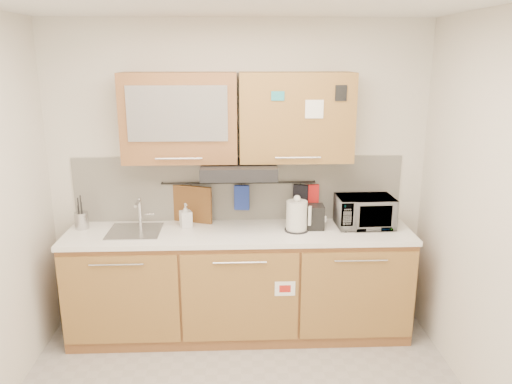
{
  "coord_description": "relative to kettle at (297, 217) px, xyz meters",
  "views": [
    {
      "loc": [
        -0.02,
        -2.66,
        2.3
      ],
      "look_at": [
        0.13,
        1.05,
        1.29
      ],
      "focal_mm": 35.0,
      "sensor_mm": 36.0,
      "label": 1
    }
  ],
  "objects": [
    {
      "name": "upper_cabinets",
      "position": [
        -0.47,
        0.15,
        0.79
      ],
      "size": [
        1.82,
        0.37,
        0.7
      ],
      "color": "#936034",
      "rests_on": "wall_back"
    },
    {
      "name": "soap_bottle",
      "position": [
        -0.91,
        0.13,
        -0.02
      ],
      "size": [
        0.12,
        0.12,
        0.2
      ],
      "primitive_type": "imported",
      "rotation": [
        0.0,
        0.0,
        0.35
      ],
      "color": "#999999",
      "rests_on": "countertop"
    },
    {
      "name": "wall_back",
      "position": [
        -0.47,
        0.32,
        0.26
      ],
      "size": [
        3.2,
        0.0,
        3.2
      ],
      "primitive_type": "plane",
      "rotation": [
        1.57,
        0.0,
        0.0
      ],
      "color": "silver",
      "rests_on": "ground"
    },
    {
      "name": "toaster",
      "position": [
        0.1,
        0.06,
        -0.02
      ],
      "size": [
        0.26,
        0.16,
        0.2
      ],
      "rotation": [
        0.0,
        0.0,
        -0.02
      ],
      "color": "black",
      "rests_on": "countertop"
    },
    {
      "name": "range_hood",
      "position": [
        -0.47,
        0.07,
        0.38
      ],
      "size": [
        0.6,
        0.46,
        0.1
      ],
      "primitive_type": "cube",
      "color": "black",
      "rests_on": "upper_cabinets"
    },
    {
      "name": "oven_mitt",
      "position": [
        -0.44,
        0.26,
        0.09
      ],
      "size": [
        0.13,
        0.05,
        0.21
      ],
      "primitive_type": "cube",
      "rotation": [
        0.0,
        0.0,
        -0.14
      ],
      "color": "#203597",
      "rests_on": "utensil_rail"
    },
    {
      "name": "countertop",
      "position": [
        -0.47,
        0.01,
        -0.14
      ],
      "size": [
        2.82,
        0.62,
        0.04
      ],
      "primitive_type": "cube",
      "color": "white",
      "rests_on": "base_cabinet"
    },
    {
      "name": "microwave",
      "position": [
        0.58,
        0.08,
        0.01
      ],
      "size": [
        0.47,
        0.33,
        0.26
      ],
      "primitive_type": "imported",
      "rotation": [
        0.0,
        0.0,
        0.03
      ],
      "color": "#999999",
      "rests_on": "countertop"
    },
    {
      "name": "dark_pouch",
      "position": [
        0.06,
        0.26,
        0.1
      ],
      "size": [
        0.13,
        0.08,
        0.2
      ],
      "primitive_type": "cube",
      "rotation": [
        0.0,
        0.0,
        -0.36
      ],
      "color": "black",
      "rests_on": "utensil_rail"
    },
    {
      "name": "pot_holder",
      "position": [
        0.15,
        0.26,
        0.12
      ],
      "size": [
        0.14,
        0.03,
        0.17
      ],
      "primitive_type": "cube",
      "rotation": [
        0.0,
        0.0,
        0.11
      ],
      "color": "red",
      "rests_on": "utensil_rail"
    },
    {
      "name": "kettle",
      "position": [
        0.0,
        0.0,
        0.0
      ],
      "size": [
        0.23,
        0.21,
        0.3
      ],
      "rotation": [
        0.0,
        0.0,
        -0.29
      ],
      "color": "silver",
      "rests_on": "countertop"
    },
    {
      "name": "cutting_board",
      "position": [
        -0.87,
        0.26,
        -0.03
      ],
      "size": [
        0.35,
        0.15,
        0.45
      ],
      "primitive_type": "cube",
      "rotation": [
        0.0,
        0.0,
        -0.35
      ],
      "color": "brown",
      "rests_on": "utensil_rail"
    },
    {
      "name": "base_cabinet",
      "position": [
        -0.47,
        0.02,
        -0.64
      ],
      "size": [
        2.8,
        0.64,
        0.88
      ],
      "color": "#936034",
      "rests_on": "floor"
    },
    {
      "name": "backsplash",
      "position": [
        -0.47,
        0.31,
        0.16
      ],
      "size": [
        2.8,
        0.02,
        0.56
      ],
      "primitive_type": "cube",
      "color": "silver",
      "rests_on": "countertop"
    },
    {
      "name": "sink",
      "position": [
        -1.32,
        0.03,
        -0.12
      ],
      "size": [
        0.42,
        0.4,
        0.26
      ],
      "color": "silver",
      "rests_on": "countertop"
    },
    {
      "name": "utensil_crock",
      "position": [
        -1.77,
        0.13,
        -0.05
      ],
      "size": [
        0.15,
        0.15,
        0.28
      ],
      "rotation": [
        0.0,
        0.0,
        0.43
      ],
      "color": "#AEADB2",
      "rests_on": "countertop"
    },
    {
      "name": "utensil_rail",
      "position": [
        -0.47,
        0.27,
        0.22
      ],
      "size": [
        1.3,
        0.02,
        0.02
      ],
      "primitive_type": "cylinder",
      "rotation": [
        0.0,
        1.57,
        0.0
      ],
      "color": "black",
      "rests_on": "backsplash"
    }
  ]
}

